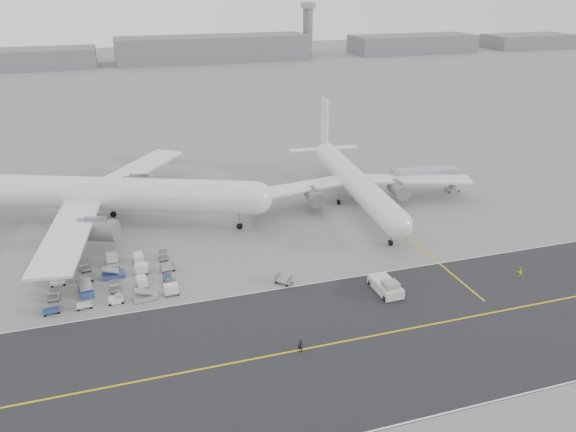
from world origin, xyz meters
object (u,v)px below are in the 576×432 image
object	(u,v)px
ground_crew_b	(520,272)
airliner_a	(105,194)
control_tower	(308,28)
jet_bridge	(426,175)
airliner_b	(354,181)
pushback_tug	(386,286)
ground_crew_a	(301,346)

from	to	relation	value
ground_crew_b	airliner_a	bearing A→B (deg)	-19.06
control_tower	jet_bridge	bearing A→B (deg)	-103.09
control_tower	airliner_a	bearing A→B (deg)	-117.84
control_tower	airliner_b	world-z (taller)	control_tower
jet_bridge	ground_crew_b	distance (m)	39.42
jet_bridge	control_tower	bearing A→B (deg)	85.05
airliner_a	pushback_tug	xyz separation A→B (m)	(40.34, -39.67, -5.51)
airliner_a	jet_bridge	xyz separation A→B (m)	(68.33, -2.87, -2.37)
control_tower	jet_bridge	size ratio (longest dim) A/B	1.97
airliner_a	ground_crew_b	xyz separation A→B (m)	(63.21, -41.82, -5.65)
airliner_a	airliner_b	size ratio (longest dim) A/B	1.18
airliner_a	jet_bridge	distance (m)	68.43
airliner_b	jet_bridge	bearing A→B (deg)	8.83
ground_crew_a	airliner_b	bearing A→B (deg)	83.59
control_tower	ground_crew_a	bearing A→B (deg)	-109.50
airliner_b	jet_bridge	world-z (taller)	airliner_b
airliner_a	airliner_b	bearing A→B (deg)	-72.67
airliner_a	ground_crew_b	world-z (taller)	airliner_a
ground_crew_a	jet_bridge	bearing A→B (deg)	70.48
jet_bridge	ground_crew_a	world-z (taller)	jet_bridge
ground_crew_a	ground_crew_b	distance (m)	41.09
control_tower	pushback_tug	distance (m)	285.78
pushback_tug	ground_crew_b	xyz separation A→B (m)	(22.87, -2.15, -0.14)
airliner_b	pushback_tug	world-z (taller)	airliner_b
pushback_tug	ground_crew_a	size ratio (longest dim) A/B	4.53
jet_bridge	airliner_b	bearing A→B (deg)	-167.69
control_tower	airliner_b	size ratio (longest dim) A/B	0.59
ground_crew_b	pushback_tug	bearing A→B (deg)	9.06
airliner_b	ground_crew_a	size ratio (longest dim) A/B	28.07
airliner_a	ground_crew_a	xyz separation A→B (m)	(22.94, -49.97, -5.57)
airliner_b	ground_crew_b	world-z (taller)	airliner_b
airliner_b	pushback_tug	xyz separation A→B (m)	(-9.93, -35.48, -4.24)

